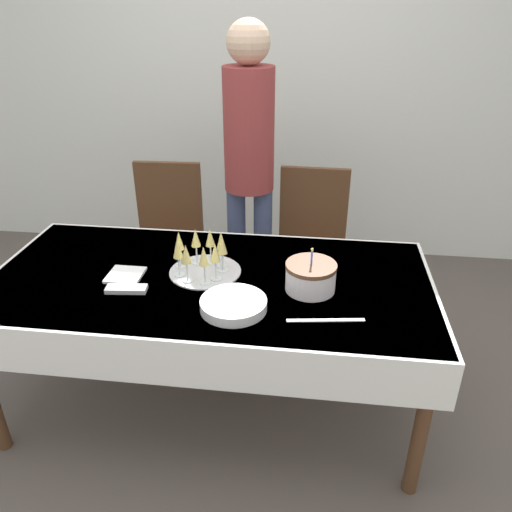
# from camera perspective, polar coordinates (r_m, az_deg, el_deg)

# --- Properties ---
(ground_plane) EXTENTS (12.00, 12.00, 0.00)m
(ground_plane) POSITION_cam_1_polar(r_m,az_deg,el_deg) (2.65, -4.63, -16.22)
(ground_plane) COLOR #564C47
(wall_back) EXTENTS (8.00, 0.05, 2.70)m
(wall_back) POSITION_cam_1_polar(r_m,az_deg,el_deg) (3.75, 0.39, 20.26)
(wall_back) COLOR silver
(wall_back) RESTS_ON ground_plane
(dining_table) EXTENTS (1.95, 0.94, 0.73)m
(dining_table) POSITION_cam_1_polar(r_m,az_deg,el_deg) (2.26, -5.22, -4.65)
(dining_table) COLOR white
(dining_table) RESTS_ON ground_plane
(dining_chair_far_left) EXTENTS (0.44, 0.44, 0.96)m
(dining_chair_far_left) POSITION_cam_1_polar(r_m,az_deg,el_deg) (3.08, -10.07, 2.20)
(dining_chair_far_left) COLOR #51331E
(dining_chair_far_left) RESTS_ON ground_plane
(dining_chair_far_right) EXTENTS (0.43, 0.43, 0.96)m
(dining_chair_far_right) POSITION_cam_1_polar(r_m,az_deg,el_deg) (2.95, 6.30, 1.32)
(dining_chair_far_right) COLOR #51331E
(dining_chair_far_right) RESTS_ON ground_plane
(birthday_cake) EXTENTS (0.21, 0.21, 0.20)m
(birthday_cake) POSITION_cam_1_polar(r_m,az_deg,el_deg) (2.09, 6.26, -2.37)
(birthday_cake) COLOR white
(birthday_cake) RESTS_ON dining_table
(champagne_tray) EXTENTS (0.32, 0.32, 0.18)m
(champagne_tray) POSITION_cam_1_polar(r_m,az_deg,el_deg) (2.20, -6.14, 0.22)
(champagne_tray) COLOR silver
(champagne_tray) RESTS_ON dining_table
(plate_stack_main) EXTENTS (0.27, 0.27, 0.04)m
(plate_stack_main) POSITION_cam_1_polar(r_m,az_deg,el_deg) (1.97, -2.59, -5.57)
(plate_stack_main) COLOR white
(plate_stack_main) RESTS_ON dining_table
(cake_knife) EXTENTS (0.30, 0.06, 0.00)m
(cake_knife) POSITION_cam_1_polar(r_m,az_deg,el_deg) (1.94, 7.97, -7.29)
(cake_knife) COLOR silver
(cake_knife) RESTS_ON dining_table
(fork_pile) EXTENTS (0.18, 0.08, 0.02)m
(fork_pile) POSITION_cam_1_polar(r_m,az_deg,el_deg) (2.16, -14.59, -3.67)
(fork_pile) COLOR silver
(fork_pile) RESTS_ON dining_table
(napkin_pile) EXTENTS (0.15, 0.15, 0.01)m
(napkin_pile) POSITION_cam_1_polar(r_m,az_deg,el_deg) (2.28, -14.71, -2.12)
(napkin_pile) COLOR white
(napkin_pile) RESTS_ON dining_table
(person_standing) EXTENTS (0.28, 0.28, 1.74)m
(person_standing) POSITION_cam_1_polar(r_m,az_deg,el_deg) (2.84, -0.80, 11.82)
(person_standing) COLOR #3F4C72
(person_standing) RESTS_ON ground_plane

